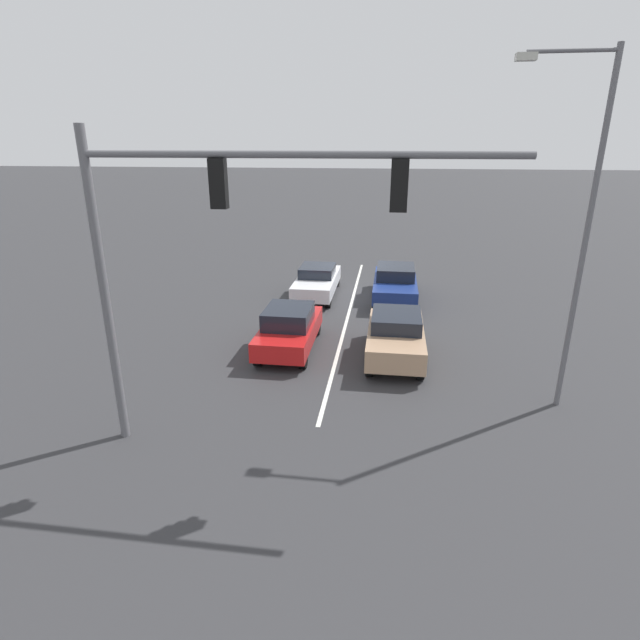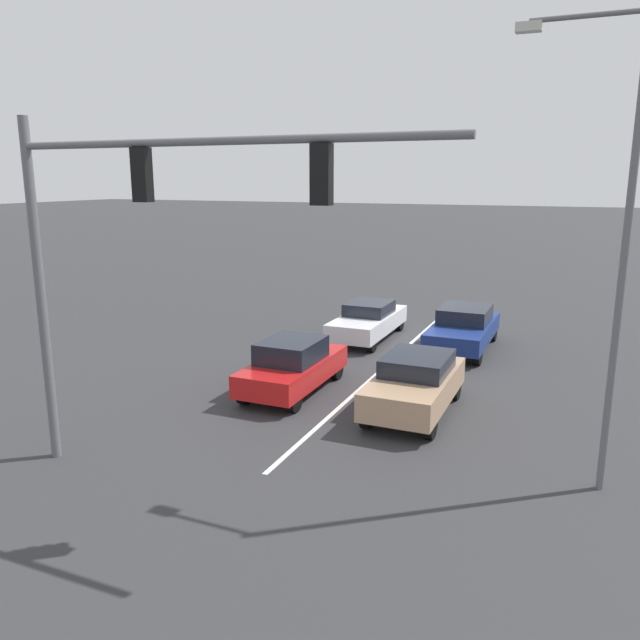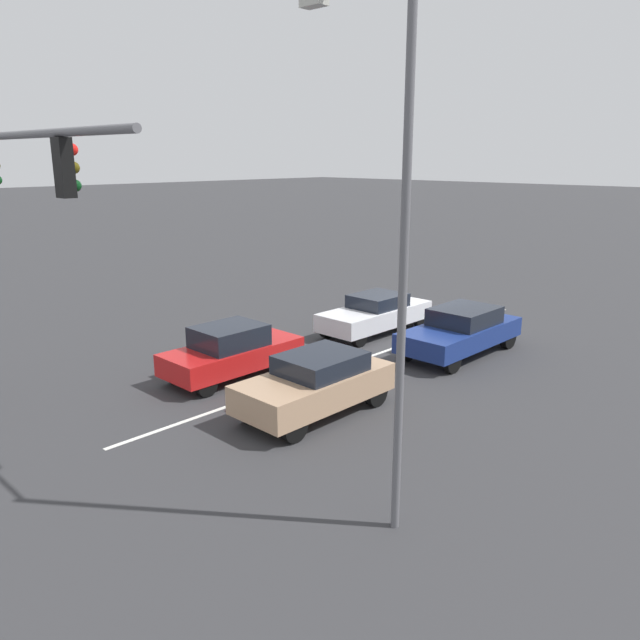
# 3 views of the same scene
# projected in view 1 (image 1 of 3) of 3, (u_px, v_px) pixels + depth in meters

# --- Properties ---
(ground_plane) EXTENTS (240.00, 240.00, 0.00)m
(ground_plane) POSITION_uv_depth(u_px,v_px,m) (354.00, 295.00, 23.12)
(ground_plane) COLOR #333335
(lane_stripe_left_divider) EXTENTS (0.12, 17.54, 0.01)m
(lane_stripe_left_divider) POSITION_uv_depth(u_px,v_px,m) (349.00, 314.00, 20.53)
(lane_stripe_left_divider) COLOR silver
(lane_stripe_left_divider) RESTS_ON ground_plane
(car_red_midlane_front) EXTENTS (1.70, 4.03, 1.51)m
(car_red_midlane_front) POSITION_uv_depth(u_px,v_px,m) (289.00, 328.00, 16.80)
(car_red_midlane_front) COLOR red
(car_red_midlane_front) RESTS_ON ground_plane
(car_tan_leftlane_front) EXTENTS (1.77, 4.02, 1.48)m
(car_tan_leftlane_front) POSITION_uv_depth(u_px,v_px,m) (396.00, 335.00, 16.11)
(car_tan_leftlane_front) COLOR tan
(car_tan_leftlane_front) RESTS_ON ground_plane
(car_navy_leftlane_second) EXTENTS (1.86, 4.56, 1.48)m
(car_navy_leftlane_second) POSITION_uv_depth(u_px,v_px,m) (395.00, 282.00, 22.22)
(car_navy_leftlane_second) COLOR navy
(car_navy_leftlane_second) RESTS_ON ground_plane
(car_white_midlane_second) EXTENTS (1.71, 4.50, 1.37)m
(car_white_midlane_second) POSITION_uv_depth(u_px,v_px,m) (317.00, 281.00, 22.80)
(car_white_midlane_second) COLOR silver
(car_white_midlane_second) RESTS_ON ground_plane
(traffic_signal_gantry) EXTENTS (8.66, 0.37, 7.02)m
(traffic_signal_gantry) POSITION_uv_depth(u_px,v_px,m) (207.00, 231.00, 10.04)
(traffic_signal_gantry) COLOR slate
(traffic_signal_gantry) RESTS_ON ground_plane
(street_lamp_left_shoulder) EXTENTS (2.19, 0.24, 8.67)m
(street_lamp_left_shoulder) POSITION_uv_depth(u_px,v_px,m) (579.00, 217.00, 11.81)
(street_lamp_left_shoulder) COLOR slate
(street_lamp_left_shoulder) RESTS_ON ground_plane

